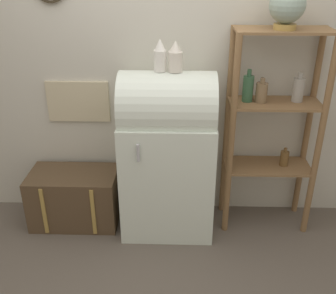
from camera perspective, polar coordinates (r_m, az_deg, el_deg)
The scene contains 8 objects.
ground_plane at distance 3.32m, azimuth -0.21°, elevation -13.79°, with size 12.00×12.00×0.00m, color #60564C.
wall_back at distance 3.22m, azimuth 0.00°, elevation 12.07°, with size 7.00×0.09×2.70m.
refrigerator at distance 3.16m, azimuth -0.07°, elevation -0.86°, with size 0.74×0.60×1.36m.
suitcase_trunk at distance 3.53m, azimuth -13.35°, elevation -7.12°, with size 0.74×0.44×0.47m.
shelf_unit at distance 3.21m, azimuth 14.95°, elevation 4.10°, with size 0.72×0.35×1.66m.
globe at distance 2.98m, azimuth 16.92°, elevation 18.98°, with size 0.25×0.25×0.29m.
vase_left at distance 2.91m, azimuth -1.16°, elevation 13.02°, with size 0.09×0.09×0.24m.
vase_center at distance 2.90m, azimuth 1.08°, elevation 12.87°, with size 0.10×0.10×0.22m.
Camera 1 is at (0.09, -2.55, 2.12)m, focal length 42.00 mm.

